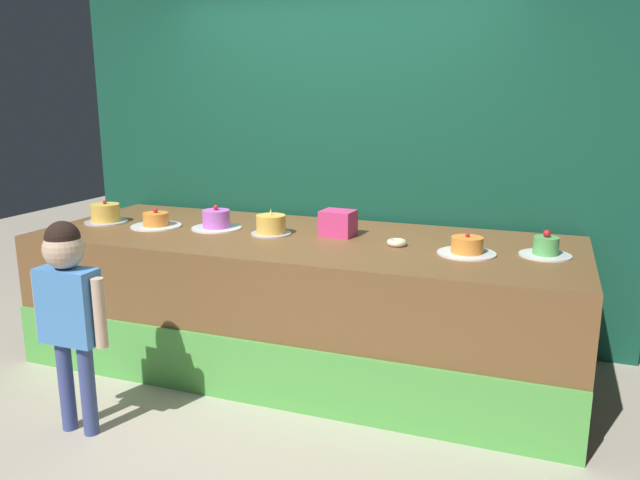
{
  "coord_description": "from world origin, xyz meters",
  "views": [
    {
      "loc": [
        1.48,
        -2.97,
        1.77
      ],
      "look_at": [
        0.22,
        0.39,
        0.92
      ],
      "focal_mm": 34.67,
      "sensor_mm": 36.0,
      "label": 1
    }
  ],
  "objects_px": {
    "cake_center_left": "(216,221)",
    "cake_far_right": "(546,248)",
    "donut": "(397,243)",
    "cake_far_left": "(106,214)",
    "cake_center_right": "(271,225)",
    "child_figure": "(69,299)",
    "pink_box": "(338,223)",
    "cake_right": "(467,247)",
    "cake_left": "(156,221)"
  },
  "relations": [
    {
      "from": "cake_center_left",
      "to": "cake_left",
      "type": "bearing_deg",
      "value": -167.74
    },
    {
      "from": "donut",
      "to": "cake_right",
      "type": "bearing_deg",
      "value": -7.7
    },
    {
      "from": "donut",
      "to": "cake_center_right",
      "type": "height_order",
      "value": "cake_center_right"
    },
    {
      "from": "donut",
      "to": "cake_center_left",
      "type": "xyz_separation_m",
      "value": [
        -1.28,
        0.05,
        0.04
      ]
    },
    {
      "from": "pink_box",
      "to": "cake_center_left",
      "type": "distance_m",
      "value": 0.86
    },
    {
      "from": "pink_box",
      "to": "cake_far_left",
      "type": "xyz_separation_m",
      "value": [
        -1.71,
        -0.18,
        -0.02
      ]
    },
    {
      "from": "child_figure",
      "to": "pink_box",
      "type": "bearing_deg",
      "value": 53.69
    },
    {
      "from": "cake_far_left",
      "to": "cake_right",
      "type": "relative_size",
      "value": 0.9
    },
    {
      "from": "cake_center_left",
      "to": "cake_far_right",
      "type": "height_order",
      "value": "cake_center_left"
    },
    {
      "from": "donut",
      "to": "cake_right",
      "type": "relative_size",
      "value": 0.36
    },
    {
      "from": "donut",
      "to": "cake_far_right",
      "type": "xyz_separation_m",
      "value": [
        0.85,
        0.06,
        0.03
      ]
    },
    {
      "from": "cake_center_right",
      "to": "child_figure",
      "type": "bearing_deg",
      "value": -114.72
    },
    {
      "from": "cake_center_left",
      "to": "cake_center_right",
      "type": "xyz_separation_m",
      "value": [
        0.43,
        -0.03,
        0.0
      ]
    },
    {
      "from": "cake_center_left",
      "to": "cake_right",
      "type": "relative_size",
      "value": 1.02
    },
    {
      "from": "cake_far_left",
      "to": "cake_far_right",
      "type": "xyz_separation_m",
      "value": [
        2.98,
        0.1,
        -0.02
      ]
    },
    {
      "from": "cake_far_left",
      "to": "cake_center_right",
      "type": "xyz_separation_m",
      "value": [
        1.28,
        0.06,
        -0.0
      ]
    },
    {
      "from": "cake_right",
      "to": "cake_far_left",
      "type": "bearing_deg",
      "value": 179.63
    },
    {
      "from": "cake_center_left",
      "to": "cake_far_right",
      "type": "bearing_deg",
      "value": 0.13
    },
    {
      "from": "cake_left",
      "to": "cake_right",
      "type": "distance_m",
      "value": 2.13
    },
    {
      "from": "child_figure",
      "to": "cake_far_right",
      "type": "distance_m",
      "value": 2.62
    },
    {
      "from": "cake_left",
      "to": "cake_center_left",
      "type": "height_order",
      "value": "cake_center_left"
    },
    {
      "from": "child_figure",
      "to": "cake_center_right",
      "type": "bearing_deg",
      "value": 65.28
    },
    {
      "from": "pink_box",
      "to": "cake_right",
      "type": "distance_m",
      "value": 0.88
    },
    {
      "from": "cake_far_left",
      "to": "cake_center_right",
      "type": "height_order",
      "value": "cake_center_right"
    },
    {
      "from": "pink_box",
      "to": "cake_center_right",
      "type": "relative_size",
      "value": 0.79
    },
    {
      "from": "donut",
      "to": "cake_far_right",
      "type": "bearing_deg",
      "value": 3.87
    },
    {
      "from": "donut",
      "to": "cake_right",
      "type": "height_order",
      "value": "cake_right"
    },
    {
      "from": "cake_center_left",
      "to": "cake_far_left",
      "type": "bearing_deg",
      "value": -173.72
    },
    {
      "from": "child_figure",
      "to": "donut",
      "type": "xyz_separation_m",
      "value": [
        1.42,
        1.22,
        0.15
      ]
    },
    {
      "from": "cake_right",
      "to": "cake_far_right",
      "type": "relative_size",
      "value": 1.15
    },
    {
      "from": "child_figure",
      "to": "cake_far_left",
      "type": "bearing_deg",
      "value": 121.04
    },
    {
      "from": "pink_box",
      "to": "donut",
      "type": "bearing_deg",
      "value": -18.16
    },
    {
      "from": "pink_box",
      "to": "cake_left",
      "type": "bearing_deg",
      "value": -172.0
    },
    {
      "from": "cake_far_left",
      "to": "cake_center_left",
      "type": "xyz_separation_m",
      "value": [
        0.85,
        0.09,
        -0.01
      ]
    },
    {
      "from": "pink_box",
      "to": "cake_right",
      "type": "xyz_separation_m",
      "value": [
        0.85,
        -0.2,
        -0.04
      ]
    },
    {
      "from": "cake_left",
      "to": "cake_center_left",
      "type": "relative_size",
      "value": 1.02
    },
    {
      "from": "donut",
      "to": "cake_center_right",
      "type": "xyz_separation_m",
      "value": [
        -0.85,
        0.02,
        0.04
      ]
    },
    {
      "from": "cake_far_left",
      "to": "cake_center_right",
      "type": "relative_size",
      "value": 1.14
    },
    {
      "from": "pink_box",
      "to": "cake_far_right",
      "type": "distance_m",
      "value": 1.28
    },
    {
      "from": "cake_left",
      "to": "cake_right",
      "type": "bearing_deg",
      "value": -0.47
    },
    {
      "from": "cake_left",
      "to": "cake_center_left",
      "type": "distance_m",
      "value": 0.44
    },
    {
      "from": "cake_center_right",
      "to": "cake_center_left",
      "type": "bearing_deg",
      "value": 176.06
    },
    {
      "from": "cake_center_left",
      "to": "cake_right",
      "type": "height_order",
      "value": "cake_center_left"
    },
    {
      "from": "cake_far_left",
      "to": "cake_left",
      "type": "height_order",
      "value": "cake_far_left"
    },
    {
      "from": "pink_box",
      "to": "cake_far_right",
      "type": "height_order",
      "value": "pink_box"
    },
    {
      "from": "child_figure",
      "to": "cake_center_left",
      "type": "xyz_separation_m",
      "value": [
        0.14,
        1.27,
        0.18
      ]
    },
    {
      "from": "cake_center_right",
      "to": "pink_box",
      "type": "bearing_deg",
      "value": 15.29
    },
    {
      "from": "cake_left",
      "to": "cake_right",
      "type": "relative_size",
      "value": 1.04
    },
    {
      "from": "pink_box",
      "to": "donut",
      "type": "xyz_separation_m",
      "value": [
        0.43,
        -0.14,
        -0.06
      ]
    },
    {
      "from": "cake_center_right",
      "to": "donut",
      "type": "bearing_deg",
      "value": -1.56
    }
  ]
}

